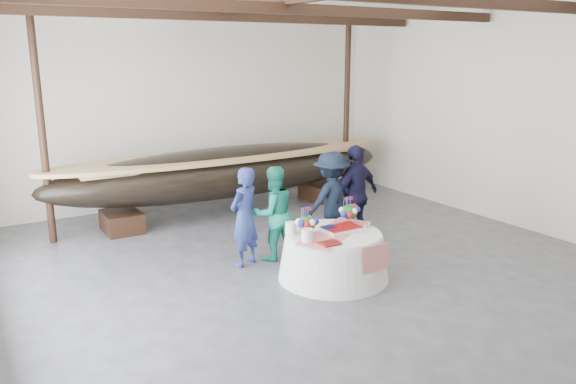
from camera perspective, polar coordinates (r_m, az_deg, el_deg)
floor at (r=9.09m, az=4.85°, el=-9.07°), size 10.00×12.00×0.01m
wall_back at (r=13.72m, az=-10.08°, el=8.34°), size 10.00×0.02×4.50m
wall_right at (r=12.11m, az=24.66°, el=6.56°), size 0.02×12.00×4.50m
pavilion_structure at (r=9.01m, az=2.38°, el=16.84°), size 9.80×11.76×4.50m
longboat_display at (r=12.56m, az=-5.95°, el=2.10°), size 8.17×1.63×1.53m
banquet_table at (r=9.11m, az=4.64°, el=-6.44°), size 1.78×1.78×0.77m
tabletop_items at (r=9.01m, az=4.07°, el=-3.07°), size 1.71×1.27×0.40m
guest_woman_blue at (r=9.50m, az=-4.46°, el=-2.55°), size 0.74×0.63×1.71m
guest_woman_teal at (r=9.78m, az=-1.51°, el=-2.17°), size 0.84×0.67×1.66m
guest_man_left at (r=10.41m, az=4.41°, el=-0.81°), size 1.22×0.76×1.80m
guest_man_right at (r=10.61m, az=6.89°, el=-0.31°), size 1.18×0.65×1.90m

